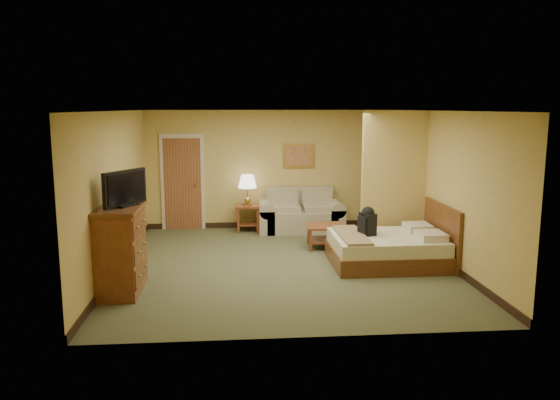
{
  "coord_description": "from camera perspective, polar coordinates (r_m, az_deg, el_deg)",
  "views": [
    {
      "loc": [
        -0.82,
        -8.97,
        2.66
      ],
      "look_at": [
        -0.01,
        0.6,
        1.02
      ],
      "focal_mm": 35.0,
      "sensor_mm": 36.0,
      "label": 1
    }
  ],
  "objects": [
    {
      "name": "coffee_table",
      "position": [
        10.47,
        4.71,
        -3.28
      ],
      "size": [
        0.74,
        0.74,
        0.44
      ],
      "rotation": [
        0.0,
        0.0,
        -0.08
      ],
      "color": "brown",
      "rests_on": "floor"
    },
    {
      "name": "baseboard",
      "position": [
        12.27,
        -0.88,
        -2.56
      ],
      "size": [
        5.5,
        0.02,
        0.12
      ],
      "primitive_type": "cube",
      "color": "black",
      "rests_on": "floor"
    },
    {
      "name": "right_wall",
      "position": [
        9.75,
        16.71,
        1.25
      ],
      "size": [
        0.02,
        6.0,
        2.6
      ],
      "primitive_type": "cube",
      "color": "tan",
      "rests_on": "floor"
    },
    {
      "name": "floor",
      "position": [
        9.4,
        0.39,
        -6.77
      ],
      "size": [
        6.0,
        6.0,
        0.0
      ],
      "primitive_type": "plane",
      "color": "#4E5235",
      "rests_on": "ground"
    },
    {
      "name": "partition",
      "position": [
        10.43,
        11.79,
        1.98
      ],
      "size": [
        1.2,
        0.15,
        2.6
      ],
      "primitive_type": "cube",
      "color": "tan",
      "rests_on": "floor"
    },
    {
      "name": "table_lamp",
      "position": [
        11.74,
        -3.43,
        1.87
      ],
      "size": [
        0.4,
        0.4,
        0.66
      ],
      "color": "#AD8E3F",
      "rests_on": "side_table"
    },
    {
      "name": "left_wall",
      "position": [
        9.28,
        -16.77,
        0.84
      ],
      "size": [
        0.02,
        6.0,
        2.6
      ],
      "primitive_type": "cube",
      "color": "tan",
      "rests_on": "floor"
    },
    {
      "name": "backpack",
      "position": [
        9.41,
        9.15,
        -2.08
      ],
      "size": [
        0.28,
        0.33,
        0.49
      ],
      "rotation": [
        0.0,
        0.0,
        0.37
      ],
      "color": "black",
      "rests_on": "bed"
    },
    {
      "name": "back_wall",
      "position": [
        12.08,
        -0.9,
        3.21
      ],
      "size": [
        5.5,
        0.02,
        2.6
      ],
      "primitive_type": "cube",
      "color": "tan",
      "rests_on": "floor"
    },
    {
      "name": "side_table",
      "position": [
        11.85,
        -3.4,
        -1.45
      ],
      "size": [
        0.52,
        0.52,
        0.57
      ],
      "color": "brown",
      "rests_on": "floor"
    },
    {
      "name": "wall_picture",
      "position": [
        12.08,
        1.98,
        4.64
      ],
      "size": [
        0.7,
        0.04,
        0.55
      ],
      "color": "#B78E3F",
      "rests_on": "back_wall"
    },
    {
      "name": "dresser",
      "position": [
        8.24,
        -16.31,
        -4.92
      ],
      "size": [
        0.62,
        1.18,
        1.27
      ],
      "color": "brown",
      "rests_on": "floor"
    },
    {
      "name": "bed",
      "position": [
        9.54,
        11.47,
        -4.95
      ],
      "size": [
        1.93,
        1.59,
        1.03
      ],
      "color": "#552C13",
      "rests_on": "floor"
    },
    {
      "name": "loveseat",
      "position": [
        11.87,
        2.18,
        -1.79
      ],
      "size": [
        1.83,
        0.85,
        0.93
      ],
      "color": "tan",
      "rests_on": "floor"
    },
    {
      "name": "door",
      "position": [
        12.1,
        -10.14,
        1.8
      ],
      "size": [
        0.94,
        0.16,
        2.1
      ],
      "color": "beige",
      "rests_on": "floor"
    },
    {
      "name": "tv",
      "position": [
        8.05,
        -15.9,
        1.08
      ],
      "size": [
        0.48,
        0.76,
        0.52
      ],
      "rotation": [
        0.0,
        0.0,
        -0.53
      ],
      "color": "black",
      "rests_on": "dresser"
    },
    {
      "name": "ceiling",
      "position": [
        9.01,
        0.41,
        9.3
      ],
      "size": [
        6.0,
        6.0,
        0.0
      ],
      "primitive_type": "plane",
      "rotation": [
        3.14,
        0.0,
        0.0
      ],
      "color": "white",
      "rests_on": "back_wall"
    }
  ]
}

